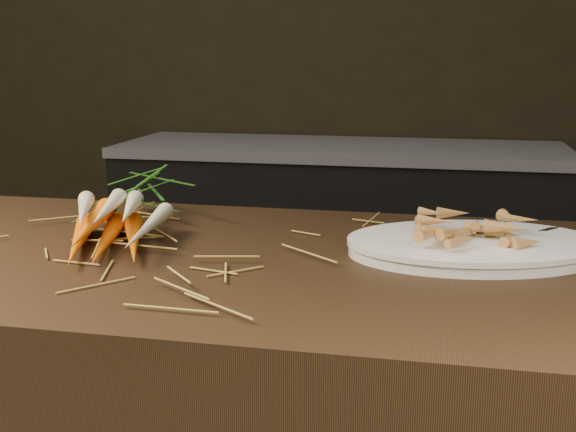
# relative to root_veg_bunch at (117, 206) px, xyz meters

# --- Properties ---
(back_counter) EXTENTS (1.82, 0.62, 0.84)m
(back_counter) POSITION_rel_root_veg_bunch_xyz_m (0.16, 1.77, -0.52)
(back_counter) COLOR black
(back_counter) RESTS_ON ground
(straw_bedding) EXTENTS (1.40, 0.60, 0.02)m
(straw_bedding) POSITION_rel_root_veg_bunch_xyz_m (-0.14, -0.11, -0.04)
(straw_bedding) COLOR olive
(straw_bedding) RESTS_ON main_counter
(root_veg_bunch) EXTENTS (0.30, 0.50, 0.09)m
(root_veg_bunch) POSITION_rel_root_veg_bunch_xyz_m (0.00, 0.00, 0.00)
(root_veg_bunch) COLOR #E35600
(root_veg_bunch) RESTS_ON main_counter
(serving_platter) EXTENTS (0.44, 0.34, 0.02)m
(serving_platter) POSITION_rel_root_veg_bunch_xyz_m (0.62, -0.03, -0.03)
(serving_platter) COLOR white
(serving_platter) RESTS_ON main_counter
(roasted_veg_heap) EXTENTS (0.22, 0.18, 0.04)m
(roasted_veg_heap) POSITION_rel_root_veg_bunch_xyz_m (0.62, -0.03, -0.00)
(roasted_veg_heap) COLOR #C07F3A
(roasted_veg_heap) RESTS_ON serving_platter
(serving_fork) EXTENTS (0.10, 0.12, 0.00)m
(serving_fork) POSITION_rel_root_veg_bunch_xyz_m (0.76, -0.02, -0.02)
(serving_fork) COLOR silver
(serving_fork) RESTS_ON serving_platter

